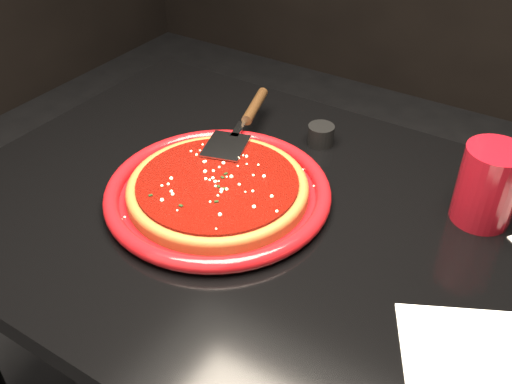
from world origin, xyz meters
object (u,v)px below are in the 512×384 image
(plate, at_px, (218,192))
(pizza_server, at_px, (243,123))
(table, at_px, (282,358))
(ramekin, at_px, (321,135))
(cup, at_px, (488,185))

(plate, relative_size, pizza_server, 1.27)
(pizza_server, bearing_deg, table, -56.13)
(plate, xyz_separation_m, pizza_server, (-0.06, 0.18, 0.03))
(ramekin, bearing_deg, table, -75.05)
(table, xyz_separation_m, ramekin, (-0.07, 0.25, 0.40))
(table, distance_m, cup, 0.55)
(cup, distance_m, ramekin, 0.34)
(pizza_server, bearing_deg, ramekin, 15.87)
(cup, bearing_deg, plate, -154.29)
(plate, distance_m, ramekin, 0.27)
(pizza_server, bearing_deg, cup, -14.64)
(plate, relative_size, cup, 2.91)
(cup, relative_size, ramekin, 2.57)
(table, relative_size, ramekin, 22.60)
(table, height_order, pizza_server, pizza_server)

